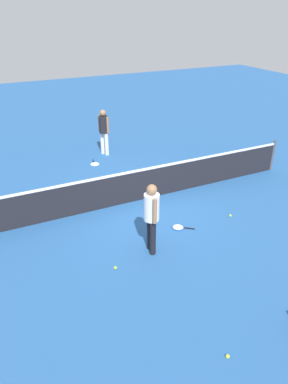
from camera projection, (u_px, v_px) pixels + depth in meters
name	position (u px, v px, depth m)	size (l,w,h in m)	color
ground_plane	(138.00, 200.00, 10.25)	(40.00, 40.00, 0.00)	#265693
court_net	(138.00, 185.00, 10.01)	(10.09, 0.09, 1.07)	#4C4C51
player_near_side	(152.00, 213.00, 7.67)	(0.39, 0.53, 1.70)	black
player_far_side	(104.00, 128.00, 12.95)	(0.46, 0.51, 1.70)	white
tennis_racket_near_player	(179.00, 227.00, 8.97)	(0.57, 0.49, 0.03)	blue
tennis_racket_far_player	(95.00, 164.00, 12.56)	(0.36, 0.60, 0.03)	white
tennis_ball_near_player	(115.00, 268.00, 7.56)	(0.07, 0.07, 0.07)	#C6E033
tennis_ball_by_net	(230.00, 216.00, 9.43)	(0.07, 0.07, 0.07)	#C6E033
tennis_ball_midcourt	(228.00, 356.00, 5.65)	(0.07, 0.07, 0.07)	#C6E033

